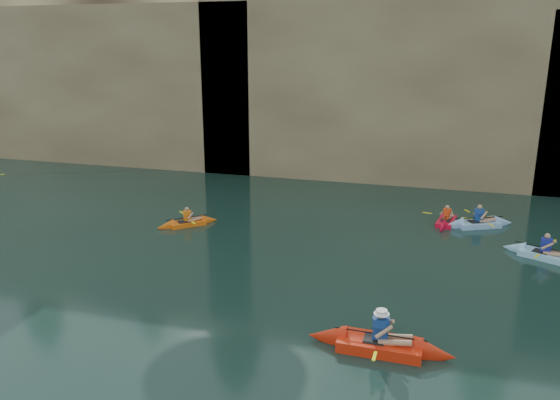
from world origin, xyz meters
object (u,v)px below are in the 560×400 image
(main_kayaker, at_px, (380,344))
(kayaker_ltblue_near, at_px, (545,255))
(kayaker_orange, at_px, (187,223))
(kayaker_red_far, at_px, (446,221))

(main_kayaker, bearing_deg, kayaker_ltblue_near, 58.45)
(kayaker_orange, xyz_separation_m, kayaker_red_far, (11.10, 3.54, 0.00))
(main_kayaker, bearing_deg, kayaker_orange, 140.66)
(main_kayaker, distance_m, kayaker_ltblue_near, 9.79)
(kayaker_orange, bearing_deg, kayaker_ltblue_near, -42.55)
(main_kayaker, xyz_separation_m, kayaker_red_far, (1.69, 11.53, -0.06))
(kayaker_orange, relative_size, kayaker_red_far, 0.82)
(kayaker_ltblue_near, relative_size, kayaker_red_far, 1.05)
(kayaker_ltblue_near, bearing_deg, kayaker_red_far, 162.67)
(kayaker_orange, height_order, kayaker_ltblue_near, kayaker_ltblue_near)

